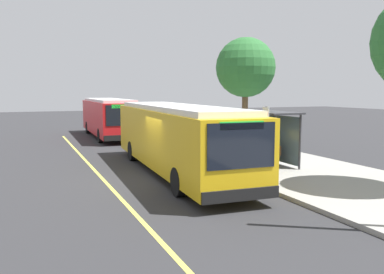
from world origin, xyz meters
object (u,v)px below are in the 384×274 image
transit_bus_main (176,136)px  route_sign_post (266,131)px  transit_bus_second (108,116)px  waiting_bench (268,154)px  pedestrian_commuter (240,140)px

transit_bus_main → route_sign_post: 3.88m
transit_bus_second → route_sign_post: bearing=9.1°
transit_bus_main → waiting_bench: transit_bus_main is taller
transit_bus_second → route_sign_post: same height
transit_bus_main → transit_bus_second: (-15.02, 0.02, -0.00)m
transit_bus_main → route_sign_post: bearing=47.6°
route_sign_post → pedestrian_commuter: (-3.73, 0.95, -0.84)m
transit_bus_main → pedestrian_commuter: (-1.12, 3.80, -0.50)m
pedestrian_commuter → transit_bus_second: bearing=-164.8°
transit_bus_second → waiting_bench: bearing=15.7°
transit_bus_second → pedestrian_commuter: bearing=15.2°
transit_bus_second → route_sign_post: (17.63, 2.84, 0.34)m
route_sign_post → pedestrian_commuter: route_sign_post is taller
transit_bus_main → pedestrian_commuter: bearing=106.5°
transit_bus_second → pedestrian_commuter: 14.41m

